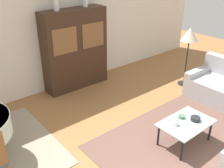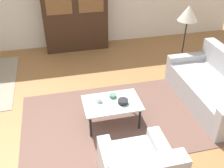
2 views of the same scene
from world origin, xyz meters
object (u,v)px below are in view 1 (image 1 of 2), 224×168
at_px(vase_tall, 56,3).
at_px(cup, 175,123).
at_px(coffee_table, 186,125).
at_px(floor_lamp, 190,37).
at_px(display_cabinet, 75,49).
at_px(bowl, 195,119).
at_px(bowl_small, 182,117).
at_px(vase_short, 85,2).

bearing_deg(vase_tall, cup, -82.66).
bearing_deg(coffee_table, vase_tall, 100.83).
bearing_deg(cup, floor_lamp, 32.64).
distance_m(display_cabinet, vase_tall, 1.12).
xyz_separation_m(coffee_table, bowl, (0.16, -0.06, 0.07)).
xyz_separation_m(display_cabinet, vase_tall, (-0.38, 0.00, 1.06)).
height_order(coffee_table, bowl_small, bowl_small).
relative_size(coffee_table, bowl_small, 8.07).
xyz_separation_m(bowl, bowl_small, (-0.11, 0.19, -0.01)).
bearing_deg(floor_lamp, display_cabinet, 142.12).
bearing_deg(cup, bowl, -20.00).
distance_m(display_cabinet, cup, 2.93).
height_order(cup, vase_short, vase_short).
relative_size(cup, vase_tall, 0.29).
distance_m(coffee_table, vase_short, 3.35).
bearing_deg(vase_short, cup, -96.54).
xyz_separation_m(bowl_small, vase_tall, (-0.61, 2.84, 1.53)).
xyz_separation_m(floor_lamp, bowl_small, (-1.80, -1.25, -0.74)).
bearing_deg(vase_tall, vase_short, 0.00).
bearing_deg(coffee_table, bowl, -20.19).
relative_size(bowl, vase_short, 0.72).
bearing_deg(bowl_small, bowl, -58.46).
bearing_deg(display_cabinet, floor_lamp, -37.88).
distance_m(floor_lamp, vase_tall, 3.00).
bearing_deg(cup, coffee_table, -19.85).
height_order(cup, bowl_small, cup).
bearing_deg(cup, vase_short, 83.46).
xyz_separation_m(coffee_table, vase_tall, (-0.57, 2.97, 1.60)).
bearing_deg(vase_short, display_cabinet, -179.84).
xyz_separation_m(display_cabinet, vase_short, (0.33, 0.00, 1.01)).
bearing_deg(bowl_small, cup, -166.23).
bearing_deg(display_cabinet, vase_short, 0.16).
height_order(floor_lamp, vase_short, vase_short).
distance_m(display_cabinet, floor_lamp, 2.60).
distance_m(display_cabinet, bowl, 3.08).
bearing_deg(bowl_small, floor_lamp, 34.72).
bearing_deg(bowl, floor_lamp, 40.39).
distance_m(bowl_small, vase_tall, 3.28).
bearing_deg(bowl_small, display_cabinet, 94.76).
relative_size(coffee_table, display_cabinet, 0.49).
bearing_deg(display_cabinet, cup, -90.04).
height_order(cup, bowl, cup).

